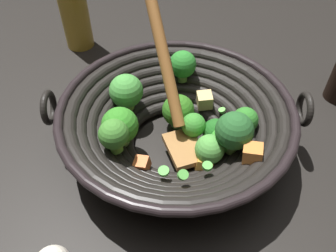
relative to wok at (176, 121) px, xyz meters
The scene contains 3 objects.
ground_plane 0.06m from the wok, behind, with size 4.00×4.00×0.00m, color black.
wok is the anchor object (origin of this frame).
cooking_oil_bottle 0.38m from the wok, 41.02° to the left, with size 0.06×0.06×0.26m.
Camera 1 is at (-0.37, -0.03, 0.44)m, focal length 36.45 mm.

